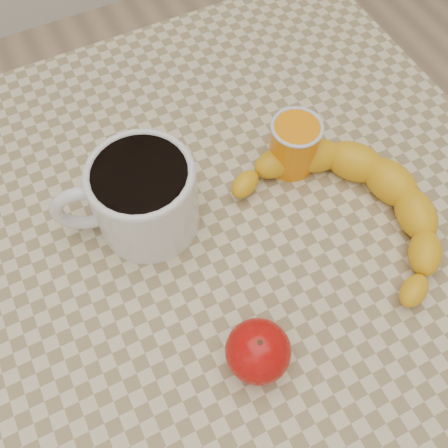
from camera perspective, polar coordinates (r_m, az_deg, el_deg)
name	(u,v)px	position (r m, az deg, el deg)	size (l,w,h in m)	color
ground	(224,372)	(1.33, 0.00, -16.53)	(3.00, 3.00, 0.00)	tan
table	(224,261)	(0.70, 0.00, -4.25)	(0.80, 0.80, 0.75)	#C4B48B
coffee_mug	(142,196)	(0.59, -9.41, 3.20)	(0.19, 0.15, 0.11)	silver
orange_juice_glass	(294,145)	(0.66, 7.98, 8.95)	(0.07, 0.07, 0.08)	orange
apple	(258,351)	(0.54, 3.92, -14.29)	(0.09, 0.09, 0.06)	#A20508
banana	(352,208)	(0.63, 14.37, 1.78)	(0.30, 0.37, 0.05)	gold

